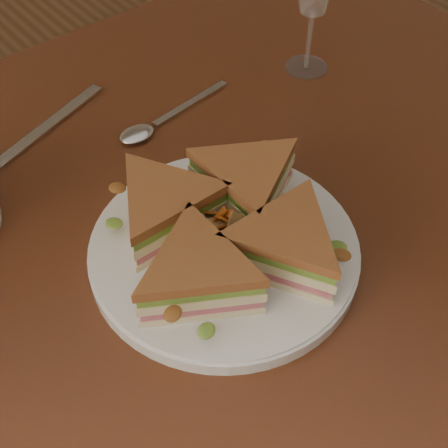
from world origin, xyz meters
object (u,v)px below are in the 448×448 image
object	(u,v)px
table	(174,260)
knife	(40,132)
sandwich_wedges	(224,227)
plate	(224,250)
spoon	(150,127)

from	to	relation	value
table	knife	bearing A→B (deg)	104.39
table	knife	xyz separation A→B (m)	(-0.05, 0.21, 0.10)
sandwich_wedges	knife	bearing A→B (deg)	100.66
plate	spoon	bearing A→B (deg)	75.47
plate	spoon	world-z (taller)	plate
spoon	knife	xyz separation A→B (m)	(-0.12, 0.08, -0.00)
table	spoon	world-z (taller)	spoon
table	sandwich_wedges	bearing A→B (deg)	-87.65
plate	knife	world-z (taller)	plate
plate	sandwich_wedges	xyz separation A→B (m)	(0.00, 0.00, 0.04)
sandwich_wedges	plate	bearing A→B (deg)	-148.39
table	sandwich_wedges	xyz separation A→B (m)	(0.00, -0.10, 0.14)
table	knife	distance (m)	0.24
plate	sandwich_wedges	bearing A→B (deg)	31.61
plate	knife	xyz separation A→B (m)	(-0.06, 0.31, -0.01)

